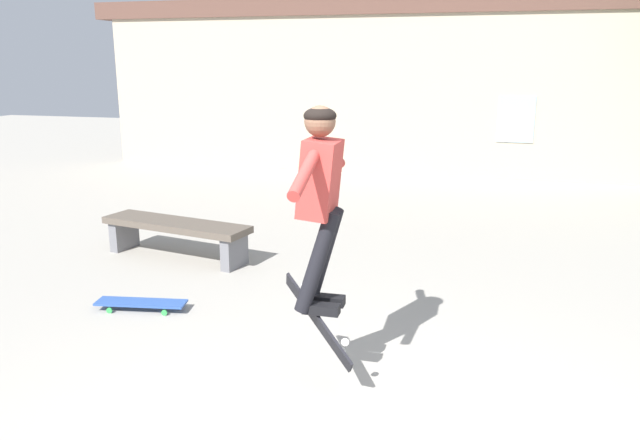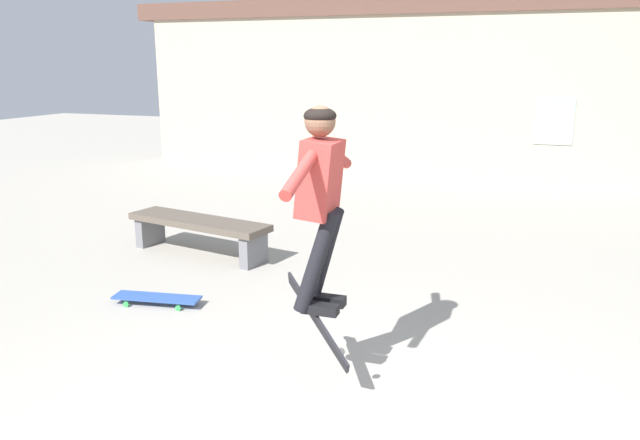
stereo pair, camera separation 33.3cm
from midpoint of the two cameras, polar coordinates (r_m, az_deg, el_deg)
name	(u,v)px [view 2 (the right image)]	position (r m, az deg, el deg)	size (l,w,h in m)	color
building_backdrop	(499,84)	(13.05, 16.76, 11.78)	(16.29, 0.52, 4.40)	#B7A88E
park_bench	(199,228)	(7.68, -9.83, -0.72)	(1.95, 0.82, 0.45)	brown
skater	(320,190)	(4.25, 2.26, 2.70)	(0.32, 1.31, 1.44)	#B23833
skateboard_flipping	(318,321)	(4.49, 1.96, -9.29)	(0.62, 0.44, 0.64)	black
skateboard_resting	(157,298)	(6.27, -13.24, -6.95)	(0.88, 0.36, 0.08)	#2D519E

